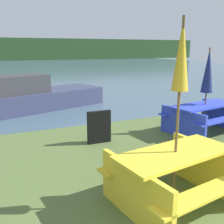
# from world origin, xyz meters

# --- Properties ---
(water) EXTENTS (60.00, 50.00, 0.00)m
(water) POSITION_xyz_m (0.00, 31.63, -0.00)
(water) COLOR #425B6B
(water) RESTS_ON ground_plane
(far_treeline) EXTENTS (80.00, 1.60, 4.00)m
(far_treeline) POSITION_xyz_m (0.00, 51.63, 2.00)
(far_treeline) COLOR #284723
(far_treeline) RESTS_ON water
(picnic_table_yellow) EXTENTS (1.86, 1.62, 0.76)m
(picnic_table_yellow) POSITION_xyz_m (0.05, 2.48, 0.46)
(picnic_table_yellow) COLOR yellow
(picnic_table_yellow) RESTS_ON ground_plane
(picnic_table_blue) EXTENTS (2.09, 1.67, 0.73)m
(picnic_table_blue) POSITION_xyz_m (2.71, 4.83, 0.46)
(picnic_table_blue) COLOR blue
(picnic_table_blue) RESTS_ON ground_plane
(umbrella_navy) EXTENTS (0.29, 0.29, 2.13)m
(umbrella_navy) POSITION_xyz_m (2.71, 4.83, 1.57)
(umbrella_navy) COLOR brown
(umbrella_navy) RESTS_ON ground_plane
(umbrella_gold) EXTENTS (0.21, 0.21, 2.49)m
(umbrella_gold) POSITION_xyz_m (0.05, 2.48, 1.98)
(umbrella_gold) COLOR brown
(umbrella_gold) RESTS_ON ground_plane
(boat) EXTENTS (4.87, 2.99, 1.24)m
(boat) POSITION_xyz_m (-0.94, 9.30, 0.46)
(boat) COLOR #333856
(boat) RESTS_ON water
(signboard) EXTENTS (0.55, 0.08, 0.75)m
(signboard) POSITION_xyz_m (-0.05, 5.13, 0.38)
(signboard) COLOR black
(signboard) RESTS_ON ground_plane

